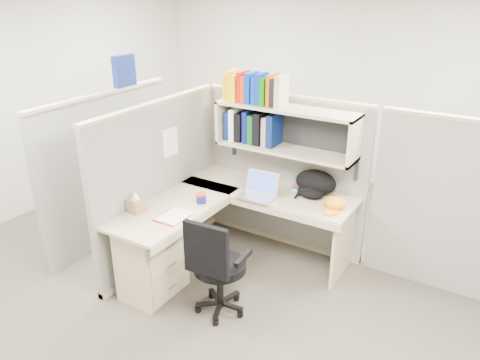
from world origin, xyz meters
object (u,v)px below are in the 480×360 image
Objects in this scene: desk at (184,242)px; backpack at (314,184)px; laptop at (257,186)px; task_chair at (217,281)px; snack_canister at (201,198)px.

backpack is (0.83, 0.97, 0.41)m from desk.
laptop is 1.01m from task_chair.
task_chair reaches higher than snack_canister.
task_chair is (0.50, -0.49, -0.45)m from snack_canister.
backpack is at bearing 40.20° from snack_canister.
task_chair is at bearing -44.18° from snack_canister.
laptop is at bearing 43.05° from snack_canister.
laptop reaches higher than backpack.
backpack is 0.43× the size of task_chair.
backpack is at bearing 36.16° from laptop.
desk is at bearing -91.62° from snack_canister.
snack_canister is 0.10× the size of task_chair.
desk is 18.10× the size of snack_canister.
laptop reaches higher than desk.
snack_canister is at bearing -138.23° from laptop.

